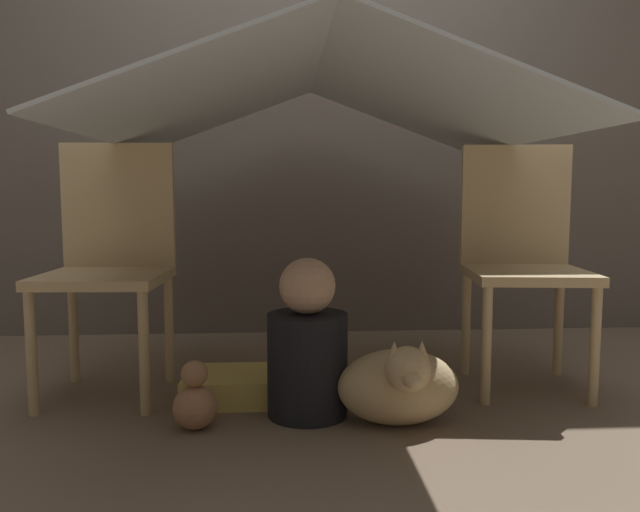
{
  "coord_description": "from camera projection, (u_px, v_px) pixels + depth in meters",
  "views": [
    {
      "loc": [
        -0.14,
        -2.1,
        0.76
      ],
      "look_at": [
        0.0,
        0.19,
        0.52
      ],
      "focal_mm": 35.0,
      "sensor_mm": 36.0,
      "label": 1
    }
  ],
  "objects": [
    {
      "name": "wall_back",
      "position": [
        308.0,
        97.0,
        3.27
      ],
      "size": [
        7.0,
        0.05,
        2.5
      ],
      "color": "#6B6056",
      "rests_on": "ground_plane"
    },
    {
      "name": "plush_toy",
      "position": [
        195.0,
        401.0,
        1.99
      ],
      "size": [
        0.14,
        0.14,
        0.22
      ],
      "color": "tan",
      "rests_on": "ground_plane"
    },
    {
      "name": "sheet_canopy",
      "position": [
        320.0,
        98.0,
        2.25
      ],
      "size": [
        1.58,
        1.5,
        0.3
      ],
      "color": "silver"
    },
    {
      "name": "chair_left",
      "position": [
        110.0,
        256.0,
        2.34
      ],
      "size": [
        0.45,
        0.45,
        0.95
      ],
      "rotation": [
        0.0,
        0.0,
        -0.04
      ],
      "color": "#D1B27F",
      "rests_on": "ground_plane"
    },
    {
      "name": "ground_plane",
      "position": [
        323.0,
        410.0,
        2.17
      ],
      "size": [
        8.8,
        8.8,
        0.0
      ],
      "primitive_type": "plane",
      "color": "#7A6651"
    },
    {
      "name": "floor_cushion",
      "position": [
        232.0,
        386.0,
        2.28
      ],
      "size": [
        0.35,
        0.28,
        0.1
      ],
      "color": "#E5CC66",
      "rests_on": "ground_plane"
    },
    {
      "name": "chair_right",
      "position": [
        522.0,
        253.0,
        2.44
      ],
      "size": [
        0.48,
        0.48,
        0.95
      ],
      "rotation": [
        0.0,
        0.0,
        -0.1
      ],
      "color": "#D1B27F",
      "rests_on": "ground_plane"
    },
    {
      "name": "person_front",
      "position": [
        308.0,
        348.0,
        2.11
      ],
      "size": [
        0.27,
        0.27,
        0.54
      ],
      "color": "black",
      "rests_on": "ground_plane"
    },
    {
      "name": "dog",
      "position": [
        399.0,
        385.0,
        2.01
      ],
      "size": [
        0.4,
        0.36,
        0.31
      ],
      "color": "tan",
      "rests_on": "ground_plane"
    }
  ]
}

